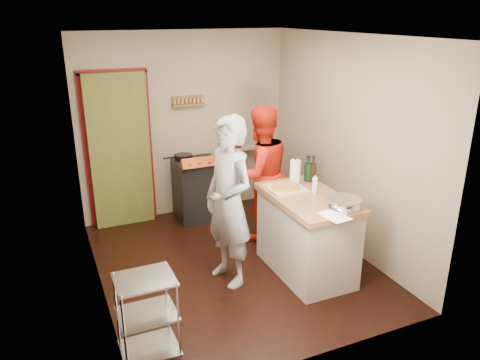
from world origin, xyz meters
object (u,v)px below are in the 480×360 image
Objects in this scene: wire_shelving at (147,315)px; person_stripe at (229,202)px; island at (307,232)px; person_red at (260,174)px; stove at (197,188)px.

wire_shelving is 1.51m from person_stripe.
person_red is (-0.09, 1.03, 0.38)m from island.
island is 0.76× the size of person_red.
person_stripe is (1.11, 0.90, 0.49)m from wire_shelving.
island is (1.97, 0.71, 0.05)m from wire_shelving.
person_stripe reaches higher than island.
person_stripe reaches higher than stove.
stove is 2.02m from island.
person_red is at bearing 95.06° from island.
island is 0.99m from person_stripe.
wire_shelving is at bearing -65.08° from person_stripe.
stove is at bearing 63.15° from wire_shelving.
person_stripe is 1.14m from person_red.
person_stripe is at bearing -97.22° from stove.
wire_shelving is at bearing -160.19° from island.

